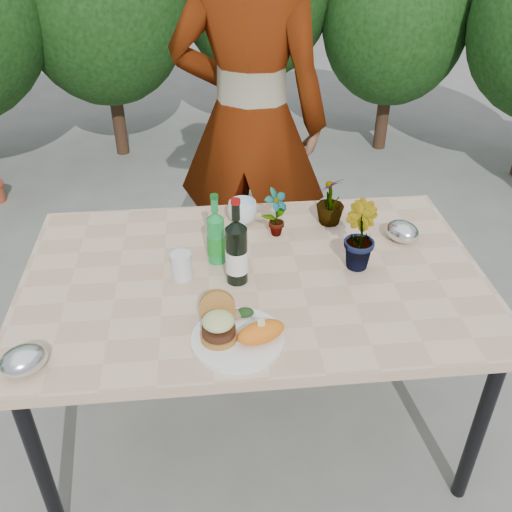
{
  "coord_description": "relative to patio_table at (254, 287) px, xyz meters",
  "views": [
    {
      "loc": [
        -0.15,
        -1.59,
        1.92
      ],
      "look_at": [
        0.0,
        -0.08,
        0.88
      ],
      "focal_mm": 40.0,
      "sensor_mm": 36.0,
      "label": 1
    }
  ],
  "objects": [
    {
      "name": "seedling_mid",
      "position": [
        0.36,
        0.02,
        0.18
      ],
      "size": [
        0.13,
        0.15,
        0.24
      ],
      "primitive_type": "imported",
      "rotation": [
        0.0,
        0.0,
        1.76
      ],
      "color": "#2E6121",
      "rests_on": "patio_table"
    },
    {
      "name": "seedling_left",
      "position": [
        0.11,
        0.25,
        0.15
      ],
      "size": [
        0.12,
        0.12,
        0.19
      ],
      "primitive_type": "imported",
      "rotation": [
        0.0,
        0.0,
        0.63
      ],
      "color": "#255D20",
      "rests_on": "patio_table"
    },
    {
      "name": "shrub_hedge",
      "position": [
        0.25,
        1.51,
        0.43
      ],
      "size": [
        6.9,
        5.05,
        2.1
      ],
      "color": "#382316",
      "rests_on": "ground"
    },
    {
      "name": "foil_packet_left",
      "position": [
        -0.68,
        -0.39,
        0.1
      ],
      "size": [
        0.17,
        0.16,
        0.08
      ],
      "primitive_type": "ellipsoid",
      "rotation": [
        0.0,
        0.0,
        0.54
      ],
      "color": "silver",
      "rests_on": "patio_table"
    },
    {
      "name": "burger_stack",
      "position": [
        -0.14,
        -0.31,
        0.12
      ],
      "size": [
        0.11,
        0.16,
        0.11
      ],
      "color": "#B7722D",
      "rests_on": "dinner_plate"
    },
    {
      "name": "dinner_plate",
      "position": [
        -0.08,
        -0.33,
        0.06
      ],
      "size": [
        0.28,
        0.28,
        0.01
      ],
      "primitive_type": "cylinder",
      "color": "white",
      "rests_on": "patio_table"
    },
    {
      "name": "grilled_veg",
      "position": [
        -0.06,
        -0.24,
        0.09
      ],
      "size": [
        0.08,
        0.05,
        0.03
      ],
      "color": "olive",
      "rests_on": "dinner_plate"
    },
    {
      "name": "ground",
      "position": [
        0.0,
        0.0,
        -0.69
      ],
      "size": [
        80.0,
        80.0,
        0.0
      ],
      "primitive_type": "plane",
      "color": "slate",
      "rests_on": "ground"
    },
    {
      "name": "foil_packet_right",
      "position": [
        0.58,
        0.16,
        0.1
      ],
      "size": [
        0.17,
        0.17,
        0.08
      ],
      "primitive_type": "ellipsoid",
      "rotation": [
        0.0,
        0.0,
        2.2
      ],
      "color": "silver",
      "rests_on": "patio_table"
    },
    {
      "name": "wine_bottle",
      "position": [
        -0.06,
        -0.03,
        0.17
      ],
      "size": [
        0.08,
        0.08,
        0.31
      ],
      "rotation": [
        0.0,
        0.0,
        0.37
      ],
      "color": "black",
      "rests_on": "patio_table"
    },
    {
      "name": "blue_bowl",
      "position": [
        -0.01,
        0.36,
        0.1
      ],
      "size": [
        0.14,
        0.14,
        0.09
      ],
      "primitive_type": "imported",
      "rotation": [
        0.0,
        0.0,
        -0.28
      ],
      "color": "white",
      "rests_on": "patio_table"
    },
    {
      "name": "patio_table",
      "position": [
        0.0,
        0.0,
        0.0
      ],
      "size": [
        1.6,
        1.0,
        0.75
      ],
      "color": "#D6B18F",
      "rests_on": "ground"
    },
    {
      "name": "person",
      "position": [
        0.06,
        0.84,
        0.28
      ],
      "size": [
        0.8,
        0.63,
        1.94
      ],
      "primitive_type": "imported",
      "rotation": [
        0.0,
        0.0,
        2.88
      ],
      "color": "#A76653",
      "rests_on": "ground"
    },
    {
      "name": "sparkling_water",
      "position": [
        -0.12,
        0.09,
        0.16
      ],
      "size": [
        0.06,
        0.06,
        0.27
      ],
      "rotation": [
        0.0,
        0.0,
        0.37
      ],
      "color": "#1A923C",
      "rests_on": "patio_table"
    },
    {
      "name": "sweet_potato",
      "position": [
        -0.01,
        -0.35,
        0.1
      ],
      "size": [
        0.17,
        0.12,
        0.06
      ],
      "primitive_type": "ellipsoid",
      "rotation": [
        0.0,
        0.0,
        0.35
      ],
      "color": "orange",
      "rests_on": "dinner_plate"
    },
    {
      "name": "plastic_cup",
      "position": [
        -0.25,
        0.01,
        0.1
      ],
      "size": [
        0.07,
        0.07,
        0.09
      ],
      "primitive_type": "cylinder",
      "color": "silver",
      "rests_on": "patio_table"
    },
    {
      "name": "seedling_right",
      "position": [
        0.33,
        0.32,
        0.16
      ],
      "size": [
        0.15,
        0.15,
        0.2
      ],
      "primitive_type": "imported",
      "rotation": [
        0.0,
        0.0,
        3.77
      ],
      "color": "#245C1F",
      "rests_on": "patio_table"
    }
  ]
}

